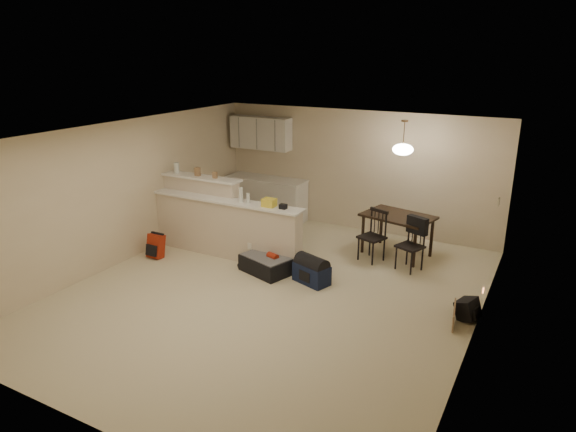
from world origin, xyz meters
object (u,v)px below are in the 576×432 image
Objects in this scene: navy_duffel at (312,273)px; black_daypack at (468,309)px; dining_chair_far at (410,245)px; dining_table at (398,220)px; dining_chair_near at (372,236)px; pendant_lamp at (403,149)px; suitcase at (266,265)px; red_backpack at (156,246)px.

navy_duffel is 2.46m from black_daypack.
dining_chair_far is at bearing 61.05° from black_daypack.
dining_chair_near reaches higher than dining_table.
pendant_lamp is 0.74× the size of suitcase.
red_backpack is (-2.13, -0.37, 0.08)m from suitcase.
pendant_lamp is 4.79m from red_backpack.
black_daypack is at bearing -14.59° from dining_chair_near.
navy_duffel is at bearing -90.80° from dining_chair_near.
dining_chair_far is 1.09× the size of suitcase.
dining_table is 2.22× the size of pendant_lamp.
dining_table is at bearing 75.96° from pendant_lamp.
black_daypack is (2.46, 0.00, -0.02)m from navy_duffel.
pendant_lamp reaches higher than red_backpack.
dining_table is 0.62m from dining_chair_near.
navy_duffel is at bearing 107.57° from black_daypack.
pendant_lamp is 1.63m from dining_chair_near.
suitcase is at bearing -127.38° from dining_chair_far.
black_daypack is (1.21, -1.27, -0.31)m from dining_chair_far.
dining_chair_far is 4.56m from red_backpack.
dining_table reaches higher than suitcase.
red_backpack reaches higher than black_daypack.
dining_chair_near is 1.98m from suitcase.
pendant_lamp is at bearing 58.57° from black_daypack.
suitcase is at bearing 10.59° from red_backpack.
dining_table is 3.17× the size of red_backpack.
navy_duffel is (-1.25, -1.27, -0.30)m from dining_chair_far.
dining_table is 1.32m from pendant_lamp.
dining_table is at bearing 146.52° from dining_chair_far.
dining_table is 2.52m from black_daypack.
suitcase is (-1.72, -1.86, -1.85)m from pendant_lamp.
dining_chair_near is 1.49m from navy_duffel.
dining_table reaches higher than red_backpack.
pendant_lamp reaches higher than dining_chair_near.
dining_chair_near reaches higher than dining_chair_far.
navy_duffel is at bearing -114.54° from pendant_lamp.
black_daypack is at bearing 19.02° from navy_duffel.
red_backpack is 3.02m from navy_duffel.
black_daypack is (1.61, -1.86, -1.85)m from pendant_lamp.
dining_table is at bearing 64.74° from suitcase.
dining_chair_far is at bearing 21.80° from red_backpack.
pendant_lamp reaches higher than navy_duffel.
dining_table is 4.47m from red_backpack.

